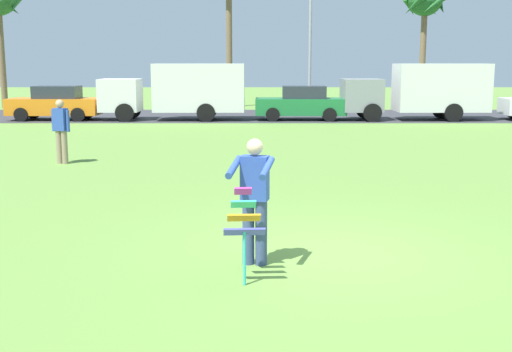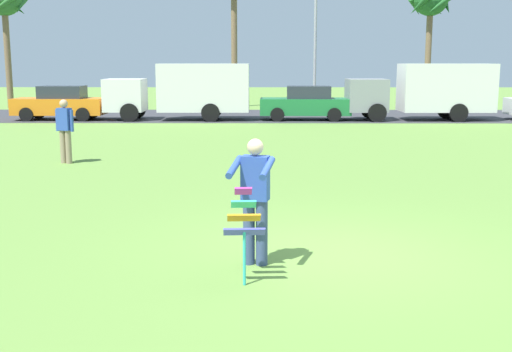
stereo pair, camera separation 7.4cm
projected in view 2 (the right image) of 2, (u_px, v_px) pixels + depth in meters
ground_plane at (335, 254)px, 9.32m from camera, size 120.00×120.00×0.00m
road_strip at (283, 116)px, 32.80m from camera, size 120.00×8.00×0.01m
person_kite_flyer at (255, 197)px, 8.67m from camera, size 0.65×0.73×1.73m
kite_held at (244, 221)px, 8.06m from camera, size 0.52×0.65×1.15m
parked_car_orange at (60, 103)px, 30.40m from camera, size 4.21×1.85×1.60m
parked_truck_white_box at (186, 90)px, 30.23m from camera, size 6.72×2.16×2.62m
parked_car_green at (306, 104)px, 30.29m from camera, size 4.24×1.92×1.60m
parked_truck_grey_van at (428, 90)px, 30.13m from camera, size 6.73×2.18×2.62m
palm_tree_left_near at (4, 2)px, 37.37m from camera, size 2.58×2.71×7.41m
palm_tree_centre_far at (430, 3)px, 38.21m from camera, size 2.58×2.71×7.46m
streetlight_pole at (315, 39)px, 37.02m from camera, size 0.24×1.65×7.00m
person_walker_near at (65, 129)px, 17.44m from camera, size 0.53×0.34×1.73m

